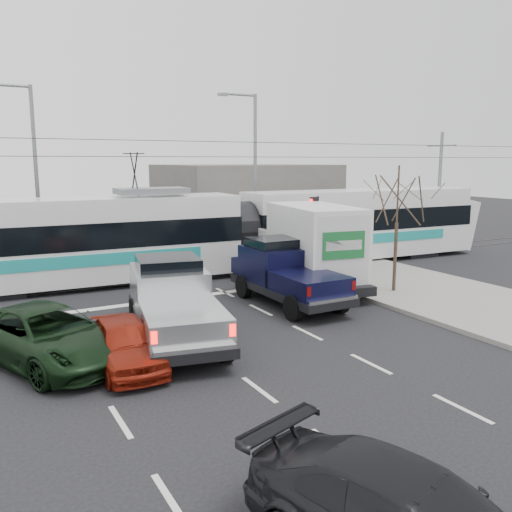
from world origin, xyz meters
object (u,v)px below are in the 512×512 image
green_car (47,335)px  red_car (125,343)px  street_lamp_near (252,164)px  navy_pickup (284,272)px  street_lamp_far (32,165)px  tram (239,231)px  bare_tree (398,200)px  traffic_signal (315,219)px  box_truck (309,247)px  silver_pickup (173,300)px

green_car → red_car: (1.73, -1.29, -0.10)m
street_lamp_near → navy_pickup: size_ratio=1.58×
street_lamp_far → tram: 11.00m
bare_tree → navy_pickup: 5.40m
traffic_signal → box_truck: size_ratio=0.49×
green_car → red_car: bearing=-60.2°
bare_tree → tram: 8.06m
bare_tree → red_car: 12.35m
bare_tree → box_truck: 4.06m
tram → red_car: size_ratio=7.12×
green_car → traffic_signal: bearing=-0.1°
bare_tree → tram: tram is taller
street_lamp_near → box_truck: street_lamp_near is taller
tram → silver_pickup: bearing=-125.8°
traffic_signal → street_lamp_far: size_ratio=0.40×
tram → red_car: (-8.26, -9.64, -1.34)m
navy_pickup → green_car: 9.07m
silver_pickup → street_lamp_near: bearing=64.0°
box_truck → red_car: size_ratio=1.90×
traffic_signal → silver_pickup: size_ratio=0.53×
box_truck → navy_pickup: size_ratio=1.30×
traffic_signal → tram: bearing=126.5°
street_lamp_far → red_car: bearing=-89.6°
green_car → box_truck: bearing=-4.3°
traffic_signal → green_car: bearing=-156.8°
bare_tree → red_car: bare_tree is taller
traffic_signal → green_car: 13.50m
traffic_signal → silver_pickup: (-8.58, -4.83, -1.57)m
street_lamp_far → navy_pickup: 14.95m
silver_pickup → green_car: 3.73m
traffic_signal → silver_pickup: traffic_signal is taller
bare_tree → traffic_signal: bearing=105.8°
red_car → traffic_signal: bearing=34.0°
street_lamp_near → red_car: 18.63m
bare_tree → street_lamp_far: 17.97m
street_lamp_near → street_lamp_far: (-11.50, 2.00, 0.00)m
tram → box_truck: size_ratio=3.74×
navy_pickup → green_car: bearing=-165.9°
traffic_signal → street_lamp_far: (-10.66, 9.50, 2.37)m
traffic_signal → bare_tree: bearing=-74.2°
street_lamp_near → navy_pickup: street_lamp_near is taller
street_lamp_far → silver_pickup: 15.01m
navy_pickup → traffic_signal: bearing=40.7°
street_lamp_near → silver_pickup: size_ratio=1.33×
tram → green_car: bearing=-137.4°
bare_tree → silver_pickup: bare_tree is taller
street_lamp_near → street_lamp_far: same height
red_car → green_car: bearing=145.3°
street_lamp_near → red_car: bearing=-129.0°
traffic_signal → street_lamp_near: (0.84, 7.50, 2.37)m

